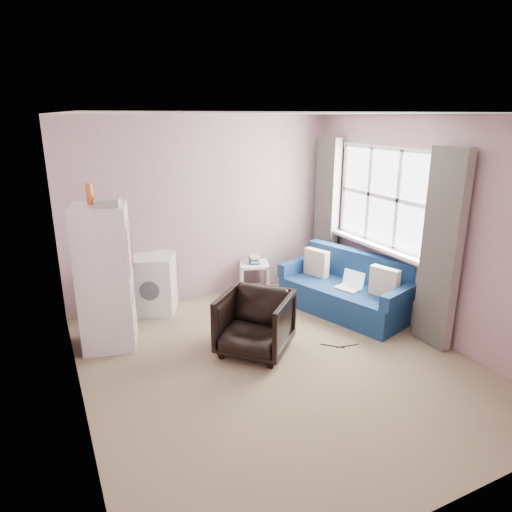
{
  "coord_description": "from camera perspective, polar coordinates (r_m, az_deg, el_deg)",
  "views": [
    {
      "loc": [
        -2.05,
        -3.71,
        2.49
      ],
      "look_at": [
        0.05,
        0.6,
        1.0
      ],
      "focal_mm": 32.0,
      "sensor_mm": 36.0,
      "label": 1
    }
  ],
  "objects": [
    {
      "name": "room",
      "position": [
        4.43,
        3.01,
        1.03
      ],
      "size": [
        3.84,
        4.24,
        2.54
      ],
      "color": "#8B785B",
      "rests_on": "ground"
    },
    {
      "name": "armchair",
      "position": [
        4.96,
        -0.13,
        -8.05
      ],
      "size": [
        0.98,
        0.99,
        0.74
      ],
      "primitive_type": "imported",
      "rotation": [
        0.0,
        0.0,
        -0.81
      ],
      "color": "black",
      "rests_on": "ground"
    },
    {
      "name": "fridge",
      "position": [
        5.2,
        -18.33,
        -2.48
      ],
      "size": [
        0.67,
        0.67,
        1.82
      ],
      "rotation": [
        0.0,
        0.0,
        -0.25
      ],
      "color": "white",
      "rests_on": "ground"
    },
    {
      "name": "washing_machine",
      "position": [
        6.11,
        -12.71,
        -3.25
      ],
      "size": [
        0.71,
        0.71,
        0.76
      ],
      "rotation": [
        0.0,
        0.0,
        -0.43
      ],
      "color": "white",
      "rests_on": "ground"
    },
    {
      "name": "side_table",
      "position": [
        6.62,
        -0.24,
        -2.43
      ],
      "size": [
        0.52,
        0.52,
        0.56
      ],
      "rotation": [
        0.0,
        0.0,
        -0.36
      ],
      "color": "white",
      "rests_on": "ground"
    },
    {
      "name": "sofa",
      "position": [
        6.12,
        11.36,
        -4.29
      ],
      "size": [
        1.26,
        1.87,
        0.76
      ],
      "rotation": [
        0.0,
        0.0,
        0.31
      ],
      "color": "navy",
      "rests_on": "ground"
    },
    {
      "name": "window_dressing",
      "position": [
        6.01,
        14.64,
        3.37
      ],
      "size": [
        0.17,
        2.62,
        2.18
      ],
      "color": "white",
      "rests_on": "ground"
    },
    {
      "name": "floor_cables",
      "position": [
        5.31,
        10.47,
        -10.98
      ],
      "size": [
        0.4,
        0.21,
        0.01
      ],
      "rotation": [
        0.0,
        0.0,
        -0.43
      ],
      "color": "black",
      "rests_on": "ground"
    }
  ]
}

